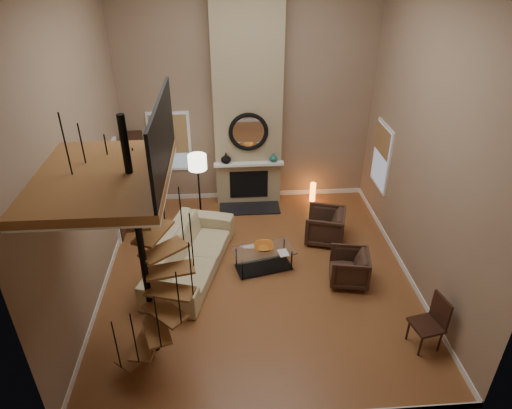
{
  "coord_description": "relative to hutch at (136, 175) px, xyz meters",
  "views": [
    {
      "loc": [
        -0.55,
        -7.12,
        5.81
      ],
      "look_at": [
        0.0,
        0.4,
        1.4
      ],
      "focal_mm": 31.59,
      "sensor_mm": 36.0,
      "label": 1
    }
  ],
  "objects": [
    {
      "name": "ground",
      "position": [
        2.74,
        -2.81,
        -0.95
      ],
      "size": [
        6.0,
        6.5,
        0.01
      ],
      "primitive_type": "cube",
      "color": "#9E6233",
      "rests_on": "ground"
    },
    {
      "name": "back_wall",
      "position": [
        2.74,
        0.44,
        1.8
      ],
      "size": [
        6.0,
        0.02,
        5.5
      ],
      "primitive_type": "cube",
      "color": "#90765D",
      "rests_on": "ground"
    },
    {
      "name": "front_wall",
      "position": [
        2.74,
        -6.06,
        1.8
      ],
      "size": [
        6.0,
        0.02,
        5.5
      ],
      "primitive_type": "cube",
      "color": "#90765D",
      "rests_on": "ground"
    },
    {
      "name": "left_wall",
      "position": [
        -0.26,
        -2.81,
        1.8
      ],
      "size": [
        0.02,
        6.5,
        5.5
      ],
      "primitive_type": "cube",
      "color": "#90765D",
      "rests_on": "ground"
    },
    {
      "name": "right_wall",
      "position": [
        5.74,
        -2.81,
        1.8
      ],
      "size": [
        0.02,
        6.5,
        5.5
      ],
      "primitive_type": "cube",
      "color": "#90765D",
      "rests_on": "ground"
    },
    {
      "name": "baseboard_back",
      "position": [
        2.74,
        0.43,
        -0.89
      ],
      "size": [
        6.0,
        0.02,
        0.12
      ],
      "primitive_type": "cube",
      "color": "white",
      "rests_on": "ground"
    },
    {
      "name": "baseboard_left",
      "position": [
        -0.25,
        -2.81,
        -0.89
      ],
      "size": [
        0.02,
        6.5,
        0.12
      ],
      "primitive_type": "cube",
      "color": "white",
      "rests_on": "ground"
    },
    {
      "name": "baseboard_right",
      "position": [
        5.73,
        -2.81,
        -0.89
      ],
      "size": [
        0.02,
        6.5,
        0.12
      ],
      "primitive_type": "cube",
      "color": "white",
      "rests_on": "ground"
    },
    {
      "name": "chimney_breast",
      "position": [
        2.74,
        0.25,
        1.8
      ],
      "size": [
        1.6,
        0.38,
        5.5
      ],
      "primitive_type": "cube",
      "color": "#9A8964",
      "rests_on": "ground"
    },
    {
      "name": "hearth",
      "position": [
        2.74,
        -0.24,
        -0.93
      ],
      "size": [
        1.5,
        0.6,
        0.04
      ],
      "primitive_type": "cube",
      "color": "black",
      "rests_on": "ground"
    },
    {
      "name": "firebox",
      "position": [
        2.74,
        0.05,
        -0.4
      ],
      "size": [
        0.95,
        0.02,
        0.72
      ],
      "primitive_type": "cube",
      "color": "black",
      "rests_on": "chimney_breast"
    },
    {
      "name": "mantel",
      "position": [
        2.74,
        -0.03,
        0.2
      ],
      "size": [
        1.7,
        0.18,
        0.06
      ],
      "primitive_type": "cube",
      "color": "white",
      "rests_on": "chimney_breast"
    },
    {
      "name": "mirror_frame",
      "position": [
        2.74,
        0.03,
        1.0
      ],
      "size": [
        0.94,
        0.1,
        0.94
      ],
      "primitive_type": "torus",
      "rotation": [
        1.57,
        0.0,
        0.0
      ],
      "color": "black",
      "rests_on": "chimney_breast"
    },
    {
      "name": "mirror_disc",
      "position": [
        2.74,
        0.04,
        1.0
      ],
      "size": [
        0.8,
        0.01,
        0.8
      ],
      "primitive_type": "cylinder",
      "rotation": [
        1.57,
        0.0,
        0.0
      ],
      "color": "white",
      "rests_on": "chimney_breast"
    },
    {
      "name": "vase_left",
      "position": [
        2.19,
        0.01,
        0.35
      ],
      "size": [
        0.24,
        0.24,
        0.25
      ],
      "primitive_type": "imported",
      "color": "black",
      "rests_on": "mantel"
    },
    {
      "name": "vase_right",
      "position": [
        3.34,
        0.01,
        0.33
      ],
      "size": [
        0.2,
        0.2,
        0.21
      ],
      "primitive_type": "imported",
      "color": "#18564F",
      "rests_on": "mantel"
    },
    {
      "name": "window_back",
      "position": [
        0.84,
        0.41,
        0.67
      ],
      "size": [
        1.02,
        0.06,
        1.52
      ],
      "color": "white",
      "rests_on": "back_wall"
    },
    {
      "name": "window_right",
      "position": [
        5.72,
        -0.81,
        0.68
      ],
      "size": [
        0.06,
        1.02,
        1.52
      ],
      "color": "white",
      "rests_on": "right_wall"
    },
    {
      "name": "entry_door",
      "position": [
        -0.21,
        -1.01,
        0.1
      ],
      "size": [
        0.1,
        1.05,
        2.16
      ],
      "color": "white",
      "rests_on": "ground"
    },
    {
      "name": "loft",
      "position": [
        0.7,
        -4.61,
        2.29
      ],
      "size": [
        1.7,
        2.2,
        1.09
      ],
      "color": "brown",
      "rests_on": "left_wall"
    },
    {
      "name": "spiral_stair",
      "position": [
        0.96,
        -4.6,
        0.83
      ],
      "size": [
        1.47,
        1.47,
        4.06
      ],
      "color": "black",
      "rests_on": "ground"
    },
    {
      "name": "hutch",
      "position": [
        0.0,
        0.0,
        0.0
      ],
      "size": [
        0.4,
        0.86,
        1.92
      ],
      "primitive_type": "cube",
      "color": "#321910",
      "rests_on": "ground"
    },
    {
      "name": "sofa",
      "position": [
        1.4,
        -2.52,
        -0.55
      ],
      "size": [
        1.83,
        3.01,
        0.82
      ],
      "primitive_type": "imported",
      "rotation": [
        0.0,
        0.0,
        1.29
      ],
      "color": "#C5B789",
      "rests_on": "ground"
    },
    {
      "name": "armchair_near",
      "position": [
        4.41,
        -1.71,
        -0.6
      ],
      "size": [
        1.04,
        1.02,
        0.76
      ],
      "primitive_type": "imported",
      "rotation": [
        0.0,
        0.0,
        -1.86
      ],
      "color": "#3C271C",
      "rests_on": "ground"
    },
    {
      "name": "armchair_far",
      "position": [
        4.56,
        -3.19,
        -0.6
      ],
      "size": [
        0.86,
        0.85,
        0.67
      ],
      "primitive_type": "imported",
      "rotation": [
        0.0,
        0.0,
        -1.76
      ],
      "color": "#3C271C",
      "rests_on": "ground"
    },
    {
      "name": "coffee_table",
      "position": [
        2.89,
        -2.62,
        -0.67
      ],
      "size": [
        1.33,
        0.88,
        0.45
      ],
      "color": "silver",
      "rests_on": "ground"
    },
    {
      "name": "bowl",
      "position": [
        2.89,
        -2.57,
        -0.45
      ],
      "size": [
        0.4,
        0.4,
        0.1
      ],
      "primitive_type": "imported",
      "color": "#BF6821",
      "rests_on": "coffee_table"
    },
    {
      "name": "book",
      "position": [
        3.24,
        -2.77,
        -0.49
      ],
      "size": [
        0.23,
        0.29,
        0.02
      ],
      "primitive_type": "imported",
      "rotation": [
        0.0,
        0.0,
        0.19
      ],
      "color": "gray",
      "rests_on": "coffee_table"
    },
    {
      "name": "floor_lamp",
      "position": [
        1.55,
        -0.7,
        0.46
      ],
      "size": [
        0.42,
        0.42,
        1.73
      ],
      "color": "black",
      "rests_on": "ground"
    },
    {
      "name": "accent_lamp",
      "position": [
        4.39,
        0.08,
        -0.7
      ],
      "size": [
        0.14,
        0.14,
        0.51
      ],
      "primitive_type": "cylinder",
      "color": "orange",
      "rests_on": "ground"
    },
    {
      "name": "side_chair",
      "position": [
        5.42,
        -4.83,
        -0.42
      ],
      "size": [
        0.54,
        0.54,
        0.98
      ],
      "color": "#321910",
      "rests_on": "ground"
    }
  ]
}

